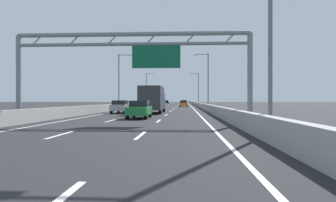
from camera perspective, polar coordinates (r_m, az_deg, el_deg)
The scene contains 53 objects.
ground_plane at distance 100.66m, azimuth 1.09°, elevation -0.68°, with size 260.00×260.00×0.00m, color #262628.
lane_dash_left_1 at distance 14.29m, azimuth -19.73°, elevation -6.05°, with size 0.16×3.00×0.01m, color white.
lane_dash_left_2 at distance 22.82m, azimuth -10.86°, elevation -3.71°, with size 0.16×3.00×0.01m, color white.
lane_dash_left_3 at distance 31.61m, azimuth -6.89°, elevation -2.62°, with size 0.16×3.00×0.01m, color white.
lane_dash_left_4 at distance 40.49m, azimuth -4.65°, elevation -2.00°, with size 0.16×3.00×0.01m, color white.
lane_dash_left_5 at distance 49.42m, azimuth -3.22°, elevation -1.60°, with size 0.16×3.00×0.01m, color white.
lane_dash_left_6 at distance 58.37m, azimuth -2.23°, elevation -1.32°, with size 0.16×3.00×0.01m, color white.
lane_dash_left_7 at distance 67.33m, azimuth -1.50°, elevation -1.12°, with size 0.16×3.00×0.01m, color white.
lane_dash_left_8 at distance 76.30m, azimuth -0.94°, elevation -0.96°, with size 0.16×3.00×0.01m, color white.
lane_dash_left_9 at distance 85.28m, azimuth -0.50°, elevation -0.84°, with size 0.16×3.00×0.01m, color white.
lane_dash_left_10 at distance 94.26m, azimuth -0.15°, elevation -0.74°, with size 0.16×3.00×0.01m, color white.
lane_dash_left_11 at distance 103.24m, azimuth 0.14°, elevation -0.66°, with size 0.16×3.00×0.01m, color white.
lane_dash_left_12 at distance 112.23m, azimuth 0.39°, elevation -0.59°, with size 0.16×3.00×0.01m, color white.
lane_dash_left_13 at distance 121.22m, azimuth 0.60°, elevation -0.53°, with size 0.16×3.00×0.01m, color white.
lane_dash_left_14 at distance 130.21m, azimuth 0.78°, elevation -0.48°, with size 0.16×3.00×0.01m, color white.
lane_dash_left_15 at distance 139.20m, azimuth 0.94°, elevation -0.44°, with size 0.16×3.00×0.01m, color white.
lane_dash_left_16 at distance 148.19m, azimuth 1.08°, elevation -0.40°, with size 0.16×3.00×0.01m, color white.
lane_dash_left_17 at distance 157.19m, azimuth 1.20°, elevation -0.36°, with size 0.16×3.00×0.01m, color white.
lane_dash_right_1 at distance 13.32m, azimuth -5.22°, elevation -6.50°, with size 0.16×3.00×0.01m, color white.
lane_dash_right_2 at distance 22.22m, azimuth -1.80°, elevation -3.81°, with size 0.16×3.00×0.01m, color white.
lane_dash_right_3 at distance 31.18m, azimuth -0.35°, elevation -2.65°, with size 0.16×3.00×0.01m, color white.
lane_dash_right_4 at distance 40.16m, azimuth 0.45°, elevation -2.01°, with size 0.16×3.00×0.01m, color white.
lane_dash_right_5 at distance 49.15m, azimuth 0.96°, elevation -1.61°, with size 0.16×3.00×0.01m, color white.
lane_dash_right_6 at distance 58.14m, azimuth 1.31°, elevation -1.33°, with size 0.16×3.00×0.01m, color white.
lane_dash_right_7 at distance 67.13m, azimuth 1.56°, elevation -1.12°, with size 0.16×3.00×0.01m, color white.
lane_dash_right_8 at distance 76.12m, azimuth 1.76°, elevation -0.97°, with size 0.16×3.00×0.01m, color white.
lane_dash_right_9 at distance 85.12m, azimuth 1.91°, elevation -0.84°, with size 0.16×3.00×0.01m, color white.
lane_dash_right_10 at distance 94.12m, azimuth 2.04°, elevation -0.74°, with size 0.16×3.00×0.01m, color white.
lane_dash_right_11 at distance 103.11m, azimuth 2.14°, elevation -0.66°, with size 0.16×3.00×0.01m, color white.
lane_dash_right_12 at distance 112.11m, azimuth 2.23°, elevation -0.59°, with size 0.16×3.00×0.01m, color white.
lane_dash_right_13 at distance 121.11m, azimuth 2.30°, elevation -0.53°, with size 0.16×3.00×0.01m, color white.
lane_dash_right_14 at distance 130.11m, azimuth 2.37°, elevation -0.48°, with size 0.16×3.00×0.01m, color white.
lane_dash_right_15 at distance 139.10m, azimuth 2.42°, elevation -0.44°, with size 0.16×3.00×0.01m, color white.
lane_dash_right_16 at distance 148.10m, azimuth 2.47°, elevation -0.40°, with size 0.16×3.00×0.01m, color white.
lane_dash_right_17 at distance 157.10m, azimuth 2.51°, elevation -0.36°, with size 0.16×3.00×0.01m, color white.
edge_line_left at distance 89.05m, azimuth -2.57°, elevation -0.80°, with size 0.16×176.00×0.01m, color white.
edge_line_right at distance 88.61m, azimuth 4.20°, elevation -0.80°, with size 0.16×176.00×0.01m, color white.
barrier_left at distance 111.10m, azimuth -2.27°, elevation -0.36°, with size 0.45×220.00×0.95m.
barrier_right at distance 110.63m, azimuth 4.86°, elevation -0.36°, with size 0.45×220.00×0.95m.
sign_gantry at distance 21.54m, azimuth -6.30°, elevation 9.02°, with size 16.82×0.36×6.36m.
streetlamp_right_near at distance 15.15m, azimuth 17.96°, elevation 14.86°, with size 2.58×0.28×9.50m.
streetlamp_left_mid at distance 52.81m, azimuth -9.07°, elevation 4.37°, with size 2.58×0.28×9.50m.
streetlamp_right_mid at distance 51.74m, azimuth 7.36°, elevation 4.46°, with size 2.58×0.28×9.50m.
streetlamp_left_far at distance 89.53m, azimuth -3.98°, elevation 2.66°, with size 2.58×0.28×9.50m.
streetlamp_right_far at distance 88.90m, azimuth 5.63°, elevation 2.68°, with size 2.58×0.28×9.50m.
blue_car at distance 117.88m, azimuth 3.07°, elevation -0.18°, with size 1.86×4.21×1.52m.
green_car at distance 25.54m, azimuth -5.43°, elevation -1.58°, with size 1.70×4.21×1.51m.
yellow_car at distance 93.43m, azimuth 2.99°, elevation -0.28°, with size 1.85×4.55×1.48m.
black_car at distance 121.04m, azimuth -0.33°, elevation -0.17°, with size 1.85×4.69×1.49m.
orange_car at distance 68.22m, azimuth 2.97°, elevation -0.48°, with size 1.79×4.43×1.45m.
white_car at distance 136.41m, azimuth 3.08°, elevation -0.15°, with size 1.73×4.13×1.39m.
silver_car at distance 36.08m, azimuth -8.92°, elevation -1.04°, with size 1.71×4.67×1.51m.
box_truck at distance 35.19m, azimuth -2.94°, elevation 0.38°, with size 2.43×8.21×3.08m.
Camera 1 is at (3.74, -0.58, 1.56)m, focal length 32.13 mm.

